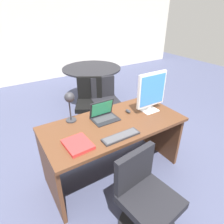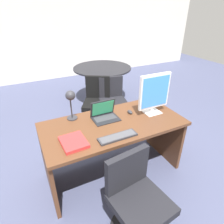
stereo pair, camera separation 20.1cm
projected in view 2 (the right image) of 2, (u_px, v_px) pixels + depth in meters
The scene contains 14 objects.
ground at pixel (79, 119), 3.75m from camera, with size 12.00×12.00×0.00m, color #474C6B.
back_wall at pixel (44, 28), 5.14m from camera, with size 10.00×0.10×2.80m, color silver.
desk at pixel (112, 136), 2.35m from camera, with size 1.61×0.78×0.75m.
monitor at pixel (154, 93), 2.28m from camera, with size 0.40×0.16×0.50m.
laptop at pixel (104, 113), 2.28m from camera, with size 0.30×0.23×0.22m.
keyboard at pixel (118, 137), 1.95m from camera, with size 0.41×0.12×0.02m.
mouse at pixel (130, 112), 2.39m from camera, with size 0.05×0.09×0.04m.
desk_lamp at pixel (71, 99), 2.14m from camera, with size 0.12×0.14×0.36m.
book at pixel (74, 142), 1.87m from camera, with size 0.24×0.29×0.03m.
coffee_mug at pixel (151, 99), 2.67m from camera, with size 0.11×0.08×0.09m.
office_chair at pixel (137, 205), 1.75m from camera, with size 0.56×0.56×0.83m.
meeting_table at pixel (102, 76), 4.18m from camera, with size 1.21×1.21×0.78m.
meeting_chair_near at pixel (97, 105), 3.52m from camera, with size 0.63×0.64×0.83m.
meeting_chair_far at pixel (113, 105), 3.55m from camera, with size 0.56×0.57×0.81m.
Camera 2 is at (-0.84, -1.67, 1.92)m, focal length 31.20 mm.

